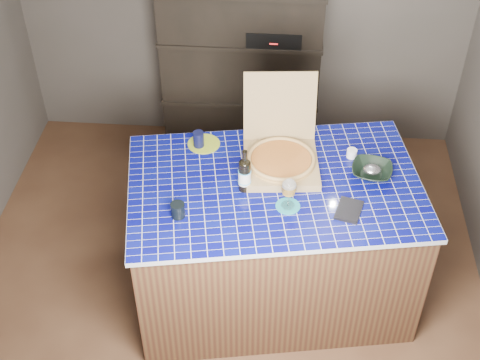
# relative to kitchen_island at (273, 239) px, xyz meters

# --- Properties ---
(room) EXTENTS (3.50, 3.50, 3.50)m
(room) POSITION_rel_kitchen_island_xyz_m (-0.32, 0.01, 0.78)
(room) COLOR brown
(room) RESTS_ON ground
(shelving_unit) EXTENTS (1.20, 0.41, 1.80)m
(shelving_unit) POSITION_rel_kitchen_island_xyz_m (-0.31, 1.53, 0.43)
(shelving_unit) COLOR black
(shelving_unit) RESTS_ON floor
(kitchen_island) EXTENTS (1.88, 1.37, 0.94)m
(kitchen_island) POSITION_rel_kitchen_island_xyz_m (0.00, 0.00, 0.00)
(kitchen_island) COLOR #4E351E
(kitchen_island) RESTS_ON floor
(pizza_box) EXTENTS (0.49, 0.58, 0.48)m
(pizza_box) POSITION_rel_kitchen_island_xyz_m (0.03, 0.18, 0.54)
(pizza_box) COLOR #9A794F
(pizza_box) RESTS_ON kitchen_island
(mead_bottle) EXTENTS (0.08, 0.08, 0.28)m
(mead_bottle) POSITION_rel_kitchen_island_xyz_m (-0.18, -0.06, 0.58)
(mead_bottle) COLOR black
(mead_bottle) RESTS_ON kitchen_island
(teal_trivet) EXTENTS (0.14, 0.14, 0.01)m
(teal_trivet) POSITION_rel_kitchen_island_xyz_m (0.08, -0.19, 0.47)
(teal_trivet) COLOR teal
(teal_trivet) RESTS_ON kitchen_island
(wine_glass) EXTENTS (0.09, 0.09, 0.19)m
(wine_glass) POSITION_rel_kitchen_island_xyz_m (0.08, -0.19, 0.61)
(wine_glass) COLOR white
(wine_glass) RESTS_ON teal_trivet
(tumbler) EXTENTS (0.08, 0.08, 0.09)m
(tumbler) POSITION_rel_kitchen_island_xyz_m (-0.53, -0.31, 0.51)
(tumbler) COLOR black
(tumbler) RESTS_ON kitchen_island
(dvd_case) EXTENTS (0.18, 0.22, 0.01)m
(dvd_case) POSITION_rel_kitchen_island_xyz_m (0.42, -0.20, 0.48)
(dvd_case) COLOR black
(dvd_case) RESTS_ON kitchen_island
(bowl) EXTENTS (0.28, 0.28, 0.06)m
(bowl) POSITION_rel_kitchen_island_xyz_m (0.57, 0.13, 0.50)
(bowl) COLOR black
(bowl) RESTS_ON kitchen_island
(foil_contents) EXTENTS (0.11, 0.09, 0.05)m
(foil_contents) POSITION_rel_kitchen_island_xyz_m (0.57, 0.13, 0.51)
(foil_contents) COLOR #A8A8B3
(foil_contents) RESTS_ON bowl
(white_jar) EXTENTS (0.06, 0.06, 0.05)m
(white_jar) POSITION_rel_kitchen_island_xyz_m (0.46, 0.29, 0.50)
(white_jar) COLOR white
(white_jar) RESTS_ON kitchen_island
(navy_cup) EXTENTS (0.07, 0.07, 0.11)m
(navy_cup) POSITION_rel_kitchen_island_xyz_m (-0.49, 0.32, 0.52)
(navy_cup) COLOR black
(navy_cup) RESTS_ON kitchen_island
(green_trivet) EXTENTS (0.20, 0.20, 0.01)m
(green_trivet) POSITION_rel_kitchen_island_xyz_m (-0.46, 0.34, 0.47)
(green_trivet) COLOR olive
(green_trivet) RESTS_ON kitchen_island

